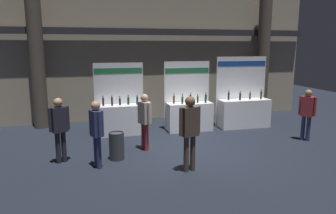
{
  "coord_description": "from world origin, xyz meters",
  "views": [
    {
      "loc": [
        -2.76,
        -8.23,
        2.89
      ],
      "look_at": [
        -0.47,
        0.63,
        1.13
      ],
      "focal_mm": 33.66,
      "sensor_mm": 36.0,
      "label": 1
    }
  ],
  "objects": [
    {
      "name": "ground_plane",
      "position": [
        0.0,
        0.0,
        0.0
      ],
      "size": [
        25.56,
        25.56,
        0.0
      ],
      "primitive_type": "plane",
      "color": "black"
    },
    {
      "name": "visitor_0",
      "position": [
        -1.25,
        0.25,
        0.95
      ],
      "size": [
        0.36,
        0.46,
        1.61
      ],
      "rotation": [
        0.0,
        0.0,
        2.02
      ],
      "color": "maroon",
      "rests_on": "ground_plane"
    },
    {
      "name": "visitor_2",
      "position": [
        -3.48,
        -0.2,
        0.98
      ],
      "size": [
        0.49,
        0.34,
        1.66
      ],
      "rotation": [
        0.0,
        0.0,
        3.54
      ],
      "color": "#23232D",
      "rests_on": "ground_plane"
    },
    {
      "name": "exhibitor_booth_2",
      "position": [
        2.71,
        1.96,
        0.63
      ],
      "size": [
        1.94,
        0.66,
        2.54
      ],
      "color": "white",
      "rests_on": "ground_plane"
    },
    {
      "name": "exhibitor_booth_0",
      "position": [
        -1.74,
        2.09,
        0.6
      ],
      "size": [
        1.65,
        0.66,
        2.36
      ],
      "color": "white",
      "rests_on": "ground_plane"
    },
    {
      "name": "trash_bin",
      "position": [
        -2.1,
        -0.32,
        0.36
      ],
      "size": [
        0.39,
        0.39,
        0.72
      ],
      "color": "#38383D",
      "rests_on": "ground_plane"
    },
    {
      "name": "visitor_3",
      "position": [
        -0.52,
        -1.55,
        1.07
      ],
      "size": [
        0.55,
        0.31,
        1.79
      ],
      "rotation": [
        0.0,
        0.0,
        0.26
      ],
      "color": "#47382D",
      "rests_on": "ground_plane"
    },
    {
      "name": "hall_colonnade",
      "position": [
        0.0,
        4.26,
        3.09
      ],
      "size": [
        12.78,
        1.03,
        6.29
      ],
      "color": "tan",
      "rests_on": "ground_plane"
    },
    {
      "name": "visitor_4",
      "position": [
        3.78,
        -0.09,
        0.94
      ],
      "size": [
        0.4,
        0.4,
        1.61
      ],
      "rotation": [
        0.0,
        0.0,
        5.44
      ],
      "color": "navy",
      "rests_on": "ground_plane"
    },
    {
      "name": "exhibitor_booth_1",
      "position": [
        0.64,
        2.01,
        0.6
      ],
      "size": [
        1.65,
        0.66,
        2.39
      ],
      "color": "white",
      "rests_on": "ground_plane"
    },
    {
      "name": "visitor_1",
      "position": [
        -2.6,
        -0.79,
        0.96
      ],
      "size": [
        0.33,
        0.45,
        1.64
      ],
      "rotation": [
        0.0,
        0.0,
        1.95
      ],
      "color": "navy",
      "rests_on": "ground_plane"
    }
  ]
}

